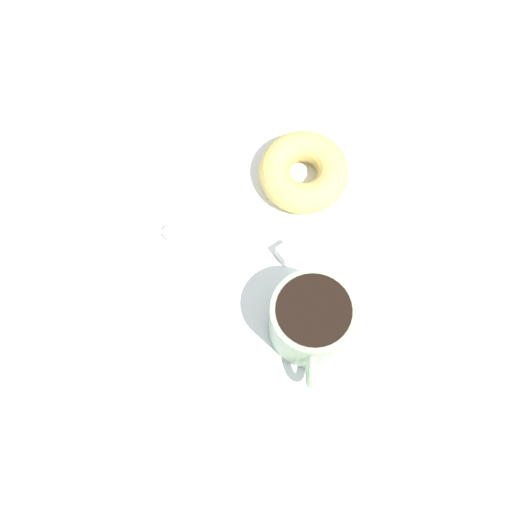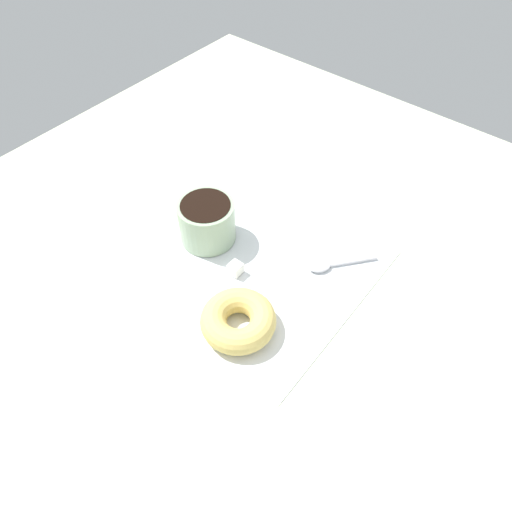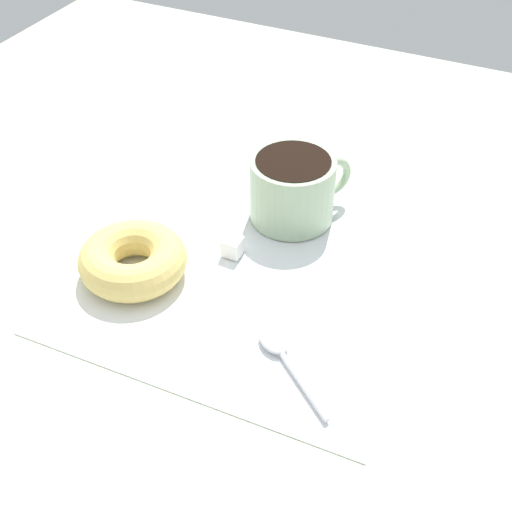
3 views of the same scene
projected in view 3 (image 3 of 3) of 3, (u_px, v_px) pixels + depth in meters
ground_plane at (233, 292)px, 72.51cm from camera, size 120.00×120.00×2.00cm
napkin at (256, 272)px, 73.15cm from camera, size 34.97×34.97×0.30cm
coffee_cup at (294, 187)px, 77.67cm from camera, size 10.96×9.56×7.36cm
donut at (133, 260)px, 71.48cm from camera, size 10.95×10.95×3.79cm
spoon at (281, 351)px, 64.20cm from camera, size 8.39×9.92×0.90cm
sugar_cube at (232, 246)px, 74.48cm from camera, size 1.96×1.96×1.96cm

